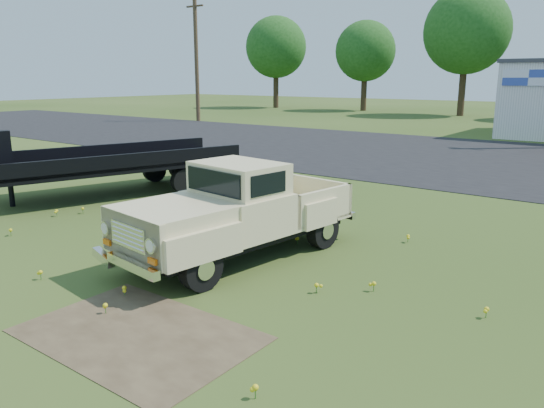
{
  "coord_description": "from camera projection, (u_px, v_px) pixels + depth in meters",
  "views": [
    {
      "loc": [
        6.61,
        -6.95,
        3.22
      ],
      "look_at": [
        0.65,
        1.0,
        0.84
      ],
      "focal_mm": 35.0,
      "sensor_mm": 36.0,
      "label": 1
    }
  ],
  "objects": [
    {
      "name": "ground",
      "position": [
        213.0,
        252.0,
        10.01
      ],
      "size": [
        140.0,
        140.0,
        0.0
      ],
      "primitive_type": "plane",
      "color": "#2D4716",
      "rests_on": "ground"
    },
    {
      "name": "asphalt_lot",
      "position": [
        464.0,
        158.0,
        21.69
      ],
      "size": [
        90.0,
        14.0,
        0.02
      ],
      "primitive_type": "cube",
      "color": "black",
      "rests_on": "ground"
    },
    {
      "name": "dirt_patch_a",
      "position": [
        138.0,
        335.0,
        6.8
      ],
      "size": [
        3.0,
        2.0,
        0.01
      ],
      "primitive_type": "cube",
      "color": "#453725",
      "rests_on": "ground"
    },
    {
      "name": "dirt_patch_b",
      "position": [
        248.0,
        203.0,
        13.9
      ],
      "size": [
        2.2,
        1.6,
        0.01
      ],
      "primitive_type": "cube",
      "color": "#453725",
      "rests_on": "ground"
    },
    {
      "name": "utility_pole_west",
      "position": [
        196.0,
        58.0,
        38.89
      ],
      "size": [
        1.6,
        0.3,
        9.0
      ],
      "color": "#463020",
      "rests_on": "ground"
    },
    {
      "name": "treeline_a",
      "position": [
        276.0,
        47.0,
        56.0
      ],
      "size": [
        6.4,
        6.4,
        9.52
      ],
      "color": "#382819",
      "rests_on": "ground"
    },
    {
      "name": "treeline_b",
      "position": [
        365.0,
        51.0,
        51.1
      ],
      "size": [
        5.76,
        5.76,
        8.57
      ],
      "color": "#382819",
      "rests_on": "ground"
    },
    {
      "name": "treeline_c",
      "position": [
        467.0,
        31.0,
        43.81
      ],
      "size": [
        7.04,
        7.04,
        10.47
      ],
      "color": "#382819",
      "rests_on": "ground"
    },
    {
      "name": "vintage_pickup_truck",
      "position": [
        239.0,
        210.0,
        9.56
      ],
      "size": [
        2.52,
        5.06,
        1.76
      ],
      "primitive_type": null,
      "rotation": [
        0.0,
        0.0,
        -0.13
      ],
      "color": "beige",
      "rests_on": "ground"
    },
    {
      "name": "flatbed_trailer",
      "position": [
        116.0,
        159.0,
        14.88
      ],
      "size": [
        4.59,
        7.68,
        1.99
      ],
      "primitive_type": null,
      "rotation": [
        0.0,
        0.0,
        -0.32
      ],
      "color": "black",
      "rests_on": "ground"
    }
  ]
}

